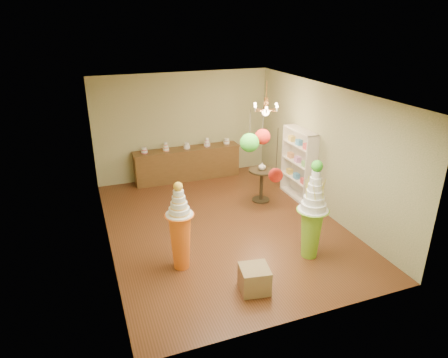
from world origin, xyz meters
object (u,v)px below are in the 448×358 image
object	(u,v)px
pedestal_orange	(180,234)
round_table	(262,181)
pedestal_green	(312,220)
sideboard	(187,163)

from	to	relation	value
pedestal_orange	round_table	world-z (taller)	pedestal_orange
pedestal_green	pedestal_orange	size ratio (longest dim) A/B	1.15
pedestal_green	pedestal_orange	bearing A→B (deg)	167.97
sideboard	round_table	size ratio (longest dim) A/B	3.57
round_table	pedestal_green	bearing A→B (deg)	-94.37
pedestal_green	round_table	world-z (taller)	pedestal_green
pedestal_green	pedestal_orange	distance (m)	2.51
pedestal_orange	round_table	distance (m)	3.39
round_table	sideboard	bearing A→B (deg)	122.73
pedestal_orange	round_table	xyz separation A→B (m)	(2.65, 2.10, -0.15)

